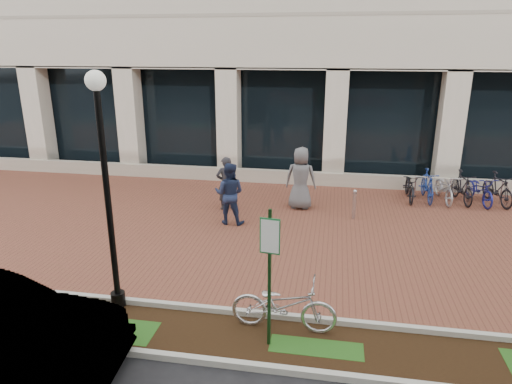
% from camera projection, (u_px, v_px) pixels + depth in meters
% --- Properties ---
extents(ground, '(120.00, 120.00, 0.00)m').
position_uv_depth(ground, '(259.00, 227.00, 13.11)').
color(ground, black).
rests_on(ground, ground).
extents(brick_plaza, '(40.00, 9.00, 0.01)m').
position_uv_depth(brick_plaza, '(259.00, 227.00, 13.10)').
color(brick_plaza, brown).
rests_on(brick_plaza, ground).
extents(planting_strip, '(40.00, 1.50, 0.01)m').
position_uv_depth(planting_strip, '(211.00, 336.00, 8.18)').
color(planting_strip, black).
rests_on(planting_strip, ground).
extents(curb_plaza_side, '(40.00, 0.12, 0.12)m').
position_uv_depth(curb_plaza_side, '(221.00, 310.00, 8.87)').
color(curb_plaza_side, '#B6B7AC').
rests_on(curb_plaza_side, ground).
extents(curb_street_side, '(40.00, 0.12, 0.12)m').
position_uv_depth(curb_street_side, '(198.00, 360.00, 7.46)').
color(curb_street_side, '#B6B7AC').
rests_on(curb_street_side, ground).
extents(parking_sign, '(0.34, 0.07, 2.51)m').
position_uv_depth(parking_sign, '(270.00, 262.00, 7.45)').
color(parking_sign, '#153B17').
rests_on(parking_sign, ground).
extents(lamppost, '(0.36, 0.36, 4.58)m').
position_uv_depth(lamppost, '(106.00, 182.00, 8.35)').
color(lamppost, black).
rests_on(lamppost, ground).
extents(locked_bicycle, '(1.94, 0.71, 1.01)m').
position_uv_depth(locked_bicycle, '(284.00, 305.00, 8.24)').
color(locked_bicycle, silver).
rests_on(locked_bicycle, ground).
extents(pedestrian_left, '(0.74, 0.64, 1.71)m').
position_uv_depth(pedestrian_left, '(226.00, 183.00, 14.31)').
color(pedestrian_left, '#29282D').
rests_on(pedestrian_left, ground).
extents(pedestrian_mid, '(0.91, 0.72, 1.82)m').
position_uv_depth(pedestrian_mid, '(229.00, 194.00, 13.14)').
color(pedestrian_mid, '#1E294C').
rests_on(pedestrian_mid, ground).
extents(pedestrian_right, '(1.01, 0.70, 1.99)m').
position_uv_depth(pedestrian_right, '(301.00, 178.00, 14.35)').
color(pedestrian_right, slate).
rests_on(pedestrian_right, ground).
extents(bollard, '(0.12, 0.12, 0.93)m').
position_uv_depth(bollard, '(354.00, 204.00, 13.59)').
color(bollard, '#B6B6BB').
rests_on(bollard, ground).
extents(bike_rack_cluster, '(3.52, 1.87, 1.04)m').
position_uv_depth(bike_rack_cluster, '(453.00, 188.00, 15.11)').
color(bike_rack_cluster, black).
rests_on(bike_rack_cluster, ground).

